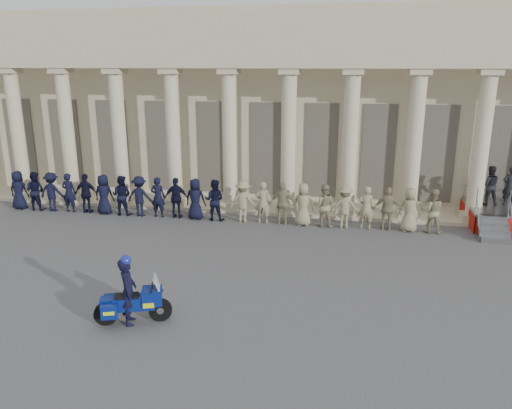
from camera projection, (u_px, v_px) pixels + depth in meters
name	position (u px, v px, depth m)	size (l,w,h in m)	color
ground	(211.00, 287.00, 15.00)	(90.00, 90.00, 0.00)	#49494C
building	(281.00, 100.00, 27.71)	(40.00, 12.50, 9.00)	#C1B390
officer_rank	(207.00, 200.00, 21.25)	(19.01, 0.68, 1.78)	black
motorcycle	(133.00, 303.00, 12.80)	(1.91, 1.11, 1.27)	black
rider	(128.00, 290.00, 12.68)	(0.62, 0.76, 1.87)	black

